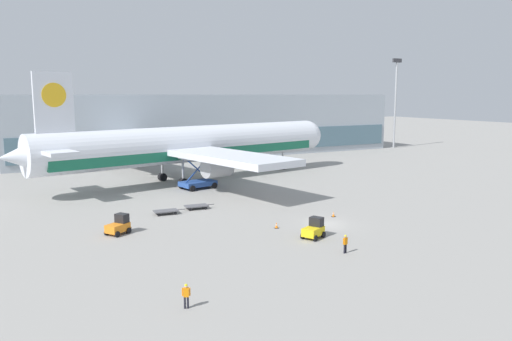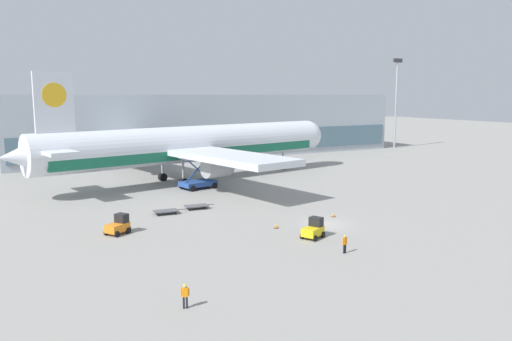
# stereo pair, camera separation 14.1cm
# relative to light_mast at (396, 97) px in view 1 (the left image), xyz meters

# --- Properties ---
(ground_plane) EXTENTS (400.00, 400.00, 0.00)m
(ground_plane) POSITION_rel_light_mast_xyz_m (-63.01, -55.73, -13.46)
(ground_plane) COLOR gray
(terminal_building) EXTENTS (90.00, 18.20, 14.00)m
(terminal_building) POSITION_rel_light_mast_xyz_m (-48.37, 9.20, -6.47)
(terminal_building) COLOR #9EA8B2
(terminal_building) RESTS_ON ground_plane
(light_mast) EXTENTS (2.80, 0.50, 23.25)m
(light_mast) POSITION_rel_light_mast_xyz_m (0.00, 0.00, 0.00)
(light_mast) COLOR #9EA0A5
(light_mast) RESTS_ON ground_plane
(airplane_main) EXTENTS (57.46, 48.63, 17.00)m
(airplane_main) POSITION_rel_light_mast_xyz_m (-66.25, -23.09, -7.62)
(airplane_main) COLOR silver
(airplane_main) RESTS_ON ground_plane
(scissor_lift_loader) EXTENTS (5.70, 4.26, 5.32)m
(scissor_lift_loader) POSITION_rel_light_mast_xyz_m (-67.56, -29.60, -11.43)
(scissor_lift_loader) COLOR #284C99
(scissor_lift_loader) RESTS_ON ground_plane
(baggage_tug_foreground) EXTENTS (2.81, 2.44, 2.00)m
(baggage_tug_foreground) POSITION_rel_light_mast_xyz_m (-67.22, -59.45, -12.59)
(baggage_tug_foreground) COLOR yellow
(baggage_tug_foreground) RESTS_ON ground_plane
(baggage_tug_mid) EXTENTS (2.82, 2.57, 2.00)m
(baggage_tug_mid) POSITION_rel_light_mast_xyz_m (-83.85, -48.88, -12.59)
(baggage_tug_mid) COLOR orange
(baggage_tug_mid) RESTS_ON ground_plane
(baggage_dolly_lead) EXTENTS (3.75, 1.73, 0.48)m
(baggage_dolly_lead) POSITION_rel_light_mast_xyz_m (-77.00, -43.08, -13.07)
(baggage_dolly_lead) COLOR #56565B
(baggage_dolly_lead) RESTS_ON ground_plane
(baggage_dolly_second) EXTENTS (3.75, 1.73, 0.48)m
(baggage_dolly_second) POSITION_rel_light_mast_xyz_m (-72.81, -42.27, -13.07)
(baggage_dolly_second) COLOR #56565B
(baggage_dolly_second) RESTS_ON ground_plane
(ground_crew_near) EXTENTS (0.56, 0.27, 1.69)m
(ground_crew_near) POSITION_rel_light_mast_xyz_m (-67.57, -64.77, -12.47)
(ground_crew_near) COLOR black
(ground_crew_near) RESTS_ON ground_plane
(ground_crew_far) EXTENTS (0.53, 0.35, 1.70)m
(ground_crew_far) POSITION_rel_light_mast_xyz_m (-84.14, -69.02, -12.47)
(ground_crew_far) COLOR black
(ground_crew_far) RESTS_ON ground_plane
(traffic_cone_near) EXTENTS (0.40, 0.40, 0.60)m
(traffic_cone_near) POSITION_rel_light_mast_xyz_m (-60.28, -53.45, -13.17)
(traffic_cone_near) COLOR black
(traffic_cone_near) RESTS_ON ground_plane
(traffic_cone_far) EXTENTS (0.40, 0.40, 0.64)m
(traffic_cone_far) POSITION_rel_light_mast_xyz_m (-68.67, -54.64, -13.15)
(traffic_cone_far) COLOR black
(traffic_cone_far) RESTS_ON ground_plane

